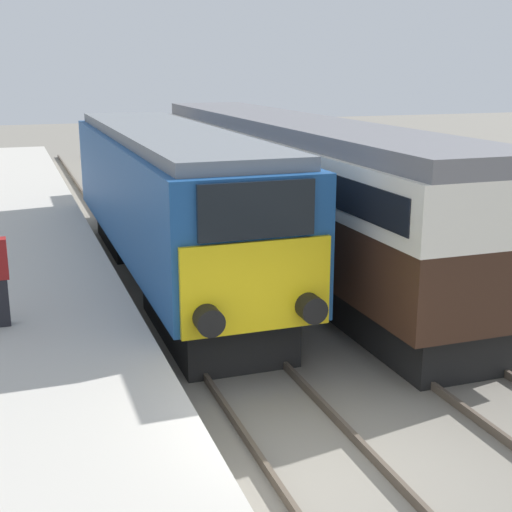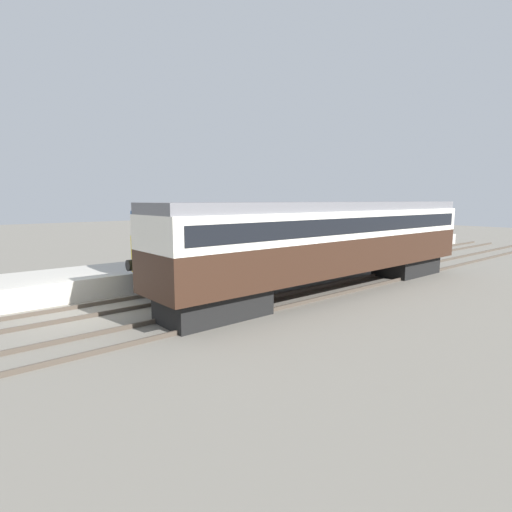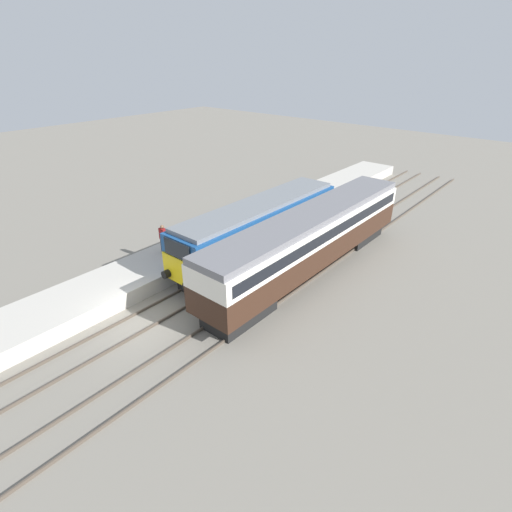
{
  "view_description": "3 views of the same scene",
  "coord_description": "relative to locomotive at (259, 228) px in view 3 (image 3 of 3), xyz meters",
  "views": [
    {
      "loc": [
        -3.56,
        -7.5,
        5.11
      ],
      "look_at": [
        0.0,
        2.63,
        2.23
      ],
      "focal_mm": 50.0,
      "sensor_mm": 36.0,
      "label": 1
    },
    {
      "loc": [
        14.11,
        -3.89,
        3.89
      ],
      "look_at": [
        1.7,
        6.63,
        1.6
      ],
      "focal_mm": 28.0,
      "sensor_mm": 36.0,
      "label": 2
    },
    {
      "loc": [
        14.43,
        -8.37,
        11.75
      ],
      "look_at": [
        1.7,
        6.63,
        1.6
      ],
      "focal_mm": 28.0,
      "sensor_mm": 36.0,
      "label": 3
    }
  ],
  "objects": [
    {
      "name": "ground_plane",
      "position": [
        0.0,
        -8.95,
        -2.06
      ],
      "size": [
        120.0,
        120.0,
        0.0
      ],
      "primitive_type": "plane",
      "color": "slate"
    },
    {
      "name": "rails_near_track",
      "position": [
        0.0,
        -3.95,
        -1.99
      ],
      "size": [
        1.51,
        60.0,
        0.14
      ],
      "color": "#4C4238",
      "rests_on": "ground_plane"
    },
    {
      "name": "locomotive",
      "position": [
        0.0,
        0.0,
        0.0
      ],
      "size": [
        2.7,
        13.15,
        3.7
      ],
      "color": "black",
      "rests_on": "ground_plane"
    },
    {
      "name": "rails_far_track",
      "position": [
        3.4,
        -3.95,
        -1.99
      ],
      "size": [
        1.5,
        60.0,
        0.14
      ],
      "color": "#4C4238",
      "rests_on": "ground_plane"
    },
    {
      "name": "platform_left",
      "position": [
        -3.3,
        -0.95,
        -1.63
      ],
      "size": [
        3.5,
        50.0,
        0.86
      ],
      "color": "#B7B2A8",
      "rests_on": "ground_plane"
    },
    {
      "name": "person_on_platform",
      "position": [
        -3.89,
        -4.34,
        -0.34
      ],
      "size": [
        0.44,
        0.26,
        1.72
      ],
      "color": "black",
      "rests_on": "platform_left"
    },
    {
      "name": "passenger_carriage",
      "position": [
        3.4,
        0.55,
        0.25
      ],
      "size": [
        2.75,
        16.63,
        3.81
      ],
      "color": "black",
      "rests_on": "ground_plane"
    }
  ]
}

